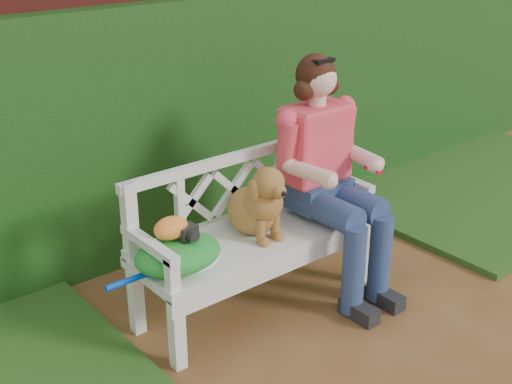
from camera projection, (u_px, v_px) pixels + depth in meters
ground at (370, 338)px, 3.87m from camera, size 60.00×60.00×0.00m
brick_wall at (177, 83)px, 4.78m from camera, size 10.00×0.30×2.20m
ivy_hedge at (196, 124)px, 4.73m from camera, size 10.00×0.18×1.70m
grass_right at (481, 184)px, 5.89m from camera, size 2.60×2.00×0.05m
garden_bench at (256, 270)px, 4.09m from camera, size 1.60×0.66×0.48m
seated_woman at (321, 175)px, 4.17m from camera, size 0.76×0.93×1.48m
dog at (256, 198)px, 3.91m from camera, size 0.34×0.44×0.45m
tennis_racket at (182, 261)px, 3.67m from camera, size 0.74×0.38×0.03m
green_bag at (178, 253)px, 3.61m from camera, size 0.59×0.53×0.17m
camera_item at (187, 232)px, 3.58m from camera, size 0.11×0.09×0.07m
baseball_glove at (171, 228)px, 3.56m from camera, size 0.20×0.15×0.12m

